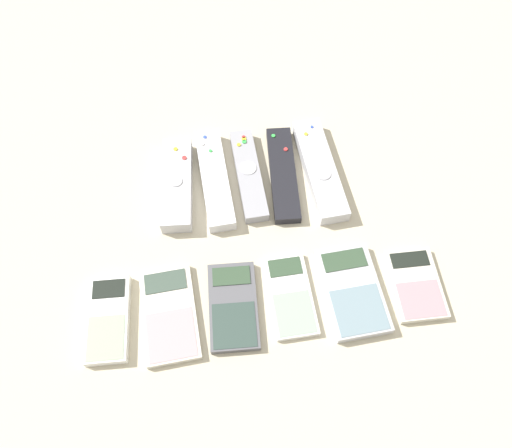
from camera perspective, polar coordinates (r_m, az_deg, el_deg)
ground_plane at (r=0.85m, az=0.26°, el=-2.30°), size 3.00×3.00×0.00m
remote_0 at (r=0.91m, az=-9.01°, el=4.56°), size 0.06×0.19×0.03m
remote_1 at (r=0.91m, az=-4.75°, el=5.19°), size 0.06×0.21×0.03m
remote_2 at (r=0.91m, az=-0.83°, el=5.70°), size 0.05×0.19×0.02m
remote_3 at (r=0.91m, az=3.10°, el=5.76°), size 0.06×0.20×0.02m
remote_4 at (r=0.92m, az=7.28°, el=6.24°), size 0.07×0.22×0.03m
calculator_0 at (r=0.82m, az=-16.54°, el=-10.37°), size 0.07×0.14×0.02m
calculator_1 at (r=0.80m, az=-9.88°, el=-10.08°), size 0.09×0.16×0.01m
calculator_2 at (r=0.80m, az=-2.63°, el=-9.34°), size 0.08×0.15×0.01m
calculator_3 at (r=0.81m, az=3.94°, el=-8.11°), size 0.07×0.14×0.01m
calculator_4 at (r=0.82m, az=10.93°, el=-7.53°), size 0.10×0.16×0.02m
calculator_5 at (r=0.85m, az=17.74°, el=-6.58°), size 0.08×0.12×0.01m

